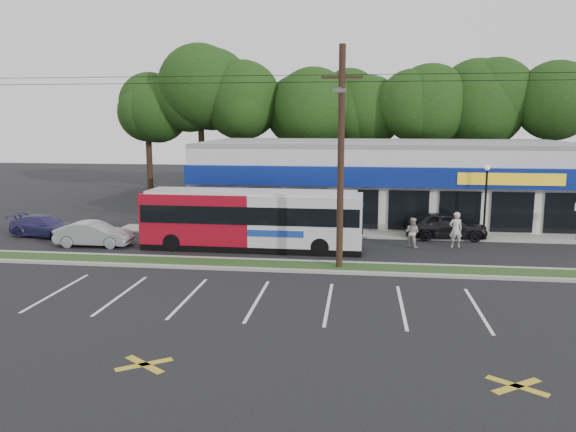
% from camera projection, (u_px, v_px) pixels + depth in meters
% --- Properties ---
extents(ground, '(120.00, 120.00, 0.00)m').
position_uv_depth(ground, '(271.00, 272.00, 25.21)').
color(ground, black).
rests_on(ground, ground).
extents(grass_strip, '(40.00, 1.60, 0.12)m').
position_uv_depth(grass_strip, '(275.00, 265.00, 26.17)').
color(grass_strip, '#253C18').
rests_on(grass_strip, ground).
extents(curb_south, '(40.00, 0.25, 0.14)m').
position_uv_depth(curb_south, '(272.00, 270.00, 25.34)').
color(curb_south, '#9E9E93').
rests_on(curb_south, ground).
extents(curb_north, '(40.00, 0.25, 0.14)m').
position_uv_depth(curb_north, '(277.00, 261.00, 27.00)').
color(curb_north, '#9E9E93').
rests_on(curb_north, ground).
extents(sidewalk, '(32.00, 2.20, 0.10)m').
position_uv_depth(sidewalk, '(378.00, 234.00, 33.36)').
color(sidewalk, '#9E9E93').
rests_on(sidewalk, ground).
extents(strip_mall, '(25.00, 12.55, 5.30)m').
position_uv_depth(strip_mall, '(384.00, 179.00, 39.62)').
color(strip_mall, silver).
rests_on(strip_mall, ground).
extents(utility_pole, '(50.00, 2.77, 10.00)m').
position_uv_depth(utility_pole, '(337.00, 151.00, 24.84)').
color(utility_pole, black).
rests_on(utility_pole, ground).
extents(lamp_post, '(0.30, 0.30, 4.25)m').
position_uv_depth(lamp_post, '(486.00, 193.00, 31.96)').
color(lamp_post, black).
rests_on(lamp_post, ground).
extents(tree_line, '(46.76, 6.76, 11.83)m').
position_uv_depth(tree_line, '(364.00, 101.00, 48.69)').
color(tree_line, black).
rests_on(tree_line, ground).
extents(metrobus, '(11.63, 2.58, 3.12)m').
position_uv_depth(metrobus, '(252.00, 218.00, 29.55)').
color(metrobus, maroon).
rests_on(metrobus, ground).
extents(car_dark, '(4.65, 2.00, 1.57)m').
position_uv_depth(car_dark, '(446.00, 225.00, 32.26)').
color(car_dark, black).
rests_on(car_dark, ground).
extents(car_silver, '(4.11, 1.55, 1.34)m').
position_uv_depth(car_silver, '(94.00, 234.00, 30.37)').
color(car_silver, '#98999F').
rests_on(car_silver, ground).
extents(car_blue, '(4.59, 2.52, 1.26)m').
position_uv_depth(car_blue, '(45.00, 226.00, 32.89)').
color(car_blue, navy).
rests_on(car_blue, ground).
extents(pedestrian_a, '(0.77, 0.57, 1.94)m').
position_uv_depth(pedestrian_a, '(456.00, 230.00, 29.98)').
color(pedestrian_a, beige).
rests_on(pedestrian_a, ground).
extents(pedestrian_b, '(0.99, 0.93, 1.61)m').
position_uv_depth(pedestrian_b, '(412.00, 232.00, 30.08)').
color(pedestrian_b, '#BCB5A9').
rests_on(pedestrian_b, ground).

